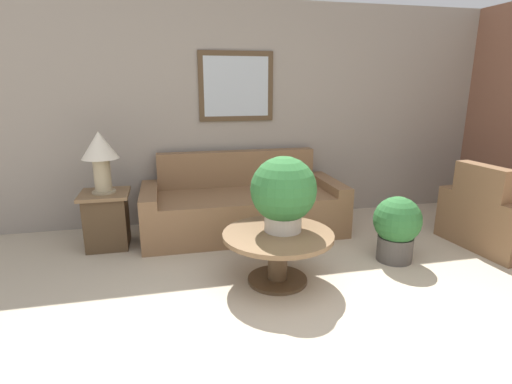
{
  "coord_description": "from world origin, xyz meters",
  "views": [
    {
      "loc": [
        -1.08,
        -1.77,
        1.66
      ],
      "look_at": [
        -0.22,
        1.98,
        0.62
      ],
      "focal_mm": 28.0,
      "sensor_mm": 36.0,
      "label": 1
    }
  ],
  "objects_px": {
    "potted_plant_on_table": "(283,192)",
    "side_table": "(107,219)",
    "couch_main": "(243,207)",
    "table_lamp": "(100,152)",
    "potted_plant_floor": "(397,227)",
    "armchair": "(505,219)",
    "coffee_table": "(278,246)"
  },
  "relations": [
    {
      "from": "couch_main",
      "to": "potted_plant_floor",
      "type": "xyz_separation_m",
      "value": [
        1.28,
        -1.12,
        0.05
      ]
    },
    {
      "from": "couch_main",
      "to": "side_table",
      "type": "height_order",
      "value": "couch_main"
    },
    {
      "from": "couch_main",
      "to": "armchair",
      "type": "xyz_separation_m",
      "value": [
        2.62,
        -1.01,
        -0.0
      ]
    },
    {
      "from": "armchair",
      "to": "side_table",
      "type": "distance_m",
      "value": 4.19
    },
    {
      "from": "potted_plant_floor",
      "to": "table_lamp",
      "type": "bearing_deg",
      "value": 160.25
    },
    {
      "from": "couch_main",
      "to": "coffee_table",
      "type": "height_order",
      "value": "couch_main"
    },
    {
      "from": "table_lamp",
      "to": "potted_plant_floor",
      "type": "distance_m",
      "value": 3.0
    },
    {
      "from": "potted_plant_on_table",
      "to": "side_table",
      "type": "bearing_deg",
      "value": 145.1
    },
    {
      "from": "side_table",
      "to": "potted_plant_on_table",
      "type": "relative_size",
      "value": 0.92
    },
    {
      "from": "coffee_table",
      "to": "armchair",
      "type": "bearing_deg",
      "value": 5.94
    },
    {
      "from": "couch_main",
      "to": "table_lamp",
      "type": "height_order",
      "value": "table_lamp"
    },
    {
      "from": "table_lamp",
      "to": "potted_plant_floor",
      "type": "xyz_separation_m",
      "value": [
        2.75,
        -0.99,
        -0.66
      ]
    },
    {
      "from": "potted_plant_on_table",
      "to": "coffee_table",
      "type": "bearing_deg",
      "value": -138.04
    },
    {
      "from": "coffee_table",
      "to": "potted_plant_on_table",
      "type": "xyz_separation_m",
      "value": [
        0.06,
        0.05,
        0.46
      ]
    },
    {
      "from": "potted_plant_floor",
      "to": "armchair",
      "type": "bearing_deg",
      "value": 4.36
    },
    {
      "from": "potted_plant_on_table",
      "to": "potted_plant_floor",
      "type": "height_order",
      "value": "potted_plant_on_table"
    },
    {
      "from": "potted_plant_on_table",
      "to": "potted_plant_floor",
      "type": "relative_size",
      "value": 1.01
    },
    {
      "from": "armchair",
      "to": "side_table",
      "type": "height_order",
      "value": "armchair"
    },
    {
      "from": "coffee_table",
      "to": "table_lamp",
      "type": "bearing_deg",
      "value": 142.88
    },
    {
      "from": "armchair",
      "to": "table_lamp",
      "type": "distance_m",
      "value": 4.25
    },
    {
      "from": "couch_main",
      "to": "table_lamp",
      "type": "xyz_separation_m",
      "value": [
        -1.47,
        -0.13,
        0.71
      ]
    },
    {
      "from": "couch_main",
      "to": "armchair",
      "type": "height_order",
      "value": "same"
    },
    {
      "from": "couch_main",
      "to": "side_table",
      "type": "distance_m",
      "value": 1.48
    },
    {
      "from": "side_table",
      "to": "coffee_table",
      "type": "bearing_deg",
      "value": -37.12
    },
    {
      "from": "armchair",
      "to": "table_lamp",
      "type": "xyz_separation_m",
      "value": [
        -4.09,
        0.89,
        0.72
      ]
    },
    {
      "from": "potted_plant_on_table",
      "to": "potted_plant_floor",
      "type": "distance_m",
      "value": 1.26
    },
    {
      "from": "coffee_table",
      "to": "potted_plant_floor",
      "type": "xyz_separation_m",
      "value": [
        1.23,
        0.16,
        0.02
      ]
    },
    {
      "from": "side_table",
      "to": "table_lamp",
      "type": "relative_size",
      "value": 0.94
    },
    {
      "from": "table_lamp",
      "to": "armchair",
      "type": "bearing_deg",
      "value": -12.2
    },
    {
      "from": "side_table",
      "to": "potted_plant_on_table",
      "type": "height_order",
      "value": "potted_plant_on_table"
    },
    {
      "from": "potted_plant_on_table",
      "to": "table_lamp",
      "type": "bearing_deg",
      "value": 145.1
    },
    {
      "from": "couch_main",
      "to": "potted_plant_on_table",
      "type": "bearing_deg",
      "value": -84.93
    }
  ]
}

